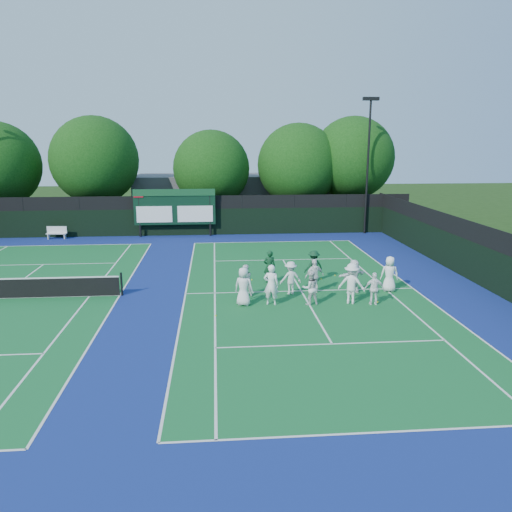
{
  "coord_description": "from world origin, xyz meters",
  "views": [
    {
      "loc": [
        -4.04,
        -21.55,
        7.01
      ],
      "look_at": [
        -2.0,
        3.0,
        1.3
      ],
      "focal_mm": 35.0,
      "sensor_mm": 36.0,
      "label": 1
    }
  ],
  "objects": [
    {
      "name": "player_back_1",
      "position": [
        -0.58,
        0.59,
        0.78
      ],
      "size": [
        1.09,
        0.73,
        1.56
      ],
      "primitive_type": "imported",
      "rotation": [
        0.0,
        0.0,
        3.3
      ],
      "color": "silver",
      "rests_on": "ground"
    },
    {
      "name": "player_front_1",
      "position": [
        -1.66,
        -0.89,
        0.91
      ],
      "size": [
        0.75,
        0.58,
        1.81
      ],
      "primitive_type": "imported",
      "rotation": [
        0.0,
        0.0,
        2.9
      ],
      "color": "white",
      "rests_on": "ground"
    },
    {
      "name": "coach_left",
      "position": [
        -1.35,
        2.59,
        0.83
      ],
      "size": [
        0.62,
        0.42,
        1.66
      ],
      "primitive_type": "imported",
      "rotation": [
        0.0,
        0.0,
        3.18
      ],
      "color": "#0F371D",
      "rests_on": "ground"
    },
    {
      "name": "court_apron",
      "position": [
        -6.0,
        1.0,
        0.0
      ],
      "size": [
        34.0,
        32.0,
        0.01
      ],
      "primitive_type": "cube",
      "color": "navy",
      "rests_on": "ground"
    },
    {
      "name": "coach_right",
      "position": [
        0.9,
        2.61,
        0.81
      ],
      "size": [
        1.19,
        0.94,
        1.62
      ],
      "primitive_type": "imported",
      "rotation": [
        0.0,
        0.0,
        3.52
      ],
      "color": "#0E361E",
      "rests_on": "ground"
    },
    {
      "name": "tree_b",
      "position": [
        -13.3,
        19.58,
        5.32
      ],
      "size": [
        6.91,
        6.91,
        8.96
      ],
      "color": "#311E0D",
      "rests_on": "ground"
    },
    {
      "name": "bench",
      "position": [
        -15.59,
        15.37,
        0.49
      ],
      "size": [
        1.47,
        0.49,
        0.92
      ],
      "color": "silver",
      "rests_on": "ground"
    },
    {
      "name": "tennis_ball_0",
      "position": [
        -4.08,
        -2.2,
        0.03
      ],
      "size": [
        0.07,
        0.07,
        0.07
      ],
      "primitive_type": "sphere",
      "color": "#BCCB17",
      "rests_on": "ground"
    },
    {
      "name": "divider_fence_right",
      "position": [
        9.0,
        1.0,
        1.36
      ],
      "size": [
        0.08,
        32.0,
        3.0
      ],
      "color": "black",
      "rests_on": "ground"
    },
    {
      "name": "light_pole_right",
      "position": [
        7.5,
        15.7,
        6.3
      ],
      "size": [
        1.2,
        0.3,
        10.12
      ],
      "color": "black",
      "rests_on": "ground"
    },
    {
      "name": "tennis_ball_3",
      "position": [
        -2.21,
        3.05,
        0.03
      ],
      "size": [
        0.07,
        0.07,
        0.07
      ],
      "primitive_type": "sphere",
      "color": "#BCCB17",
      "rests_on": "ground"
    },
    {
      "name": "tennis_ball_5",
      "position": [
        3.08,
        -1.03,
        0.03
      ],
      "size": [
        0.07,
        0.07,
        0.07
      ],
      "primitive_type": "sphere",
      "color": "#BCCB17",
      "rests_on": "ground"
    },
    {
      "name": "player_back_4",
      "position": [
        4.15,
        0.64,
        0.85
      ],
      "size": [
        0.92,
        0.7,
        1.7
      ],
      "primitive_type": "imported",
      "rotation": [
        0.0,
        0.0,
        2.94
      ],
      "color": "white",
      "rests_on": "ground"
    },
    {
      "name": "tennis_ball_1",
      "position": [
        2.27,
        3.56,
        0.03
      ],
      "size": [
        0.07,
        0.07,
        0.07
      ],
      "primitive_type": "sphere",
      "color": "#BCCB17",
      "rests_on": "ground"
    },
    {
      "name": "player_back_2",
      "position": [
        0.56,
        0.68,
        0.82
      ],
      "size": [
        1.04,
        0.68,
        1.64
      ],
      "primitive_type": "imported",
      "rotation": [
        0.0,
        0.0,
        3.46
      ],
      "color": "white",
      "rests_on": "ground"
    },
    {
      "name": "player_front_3",
      "position": [
        1.87,
        -0.98,
        0.9
      ],
      "size": [
        1.34,
        1.08,
        1.81
      ],
      "primitive_type": "imported",
      "rotation": [
        0.0,
        0.0,
        2.73
      ],
      "color": "white",
      "rests_on": "ground"
    },
    {
      "name": "player_front_0",
      "position": [
        -2.86,
        -0.85,
        0.85
      ],
      "size": [
        0.98,
        0.83,
        1.7
      ],
      "primitive_type": "imported",
      "rotation": [
        0.0,
        0.0,
        2.73
      ],
      "color": "white",
      "rests_on": "ground"
    },
    {
      "name": "tennis_ball_2",
      "position": [
        4.06,
        0.72,
        0.03
      ],
      "size": [
        0.07,
        0.07,
        0.07
      ],
      "primitive_type": "sphere",
      "color": "#BCCB17",
      "rests_on": "ground"
    },
    {
      "name": "player_back_3",
      "position": [
        2.39,
        0.49,
        0.81
      ],
      "size": [
        1.57,
        1.07,
        1.63
      ],
      "primitive_type": "imported",
      "rotation": [
        0.0,
        0.0,
        3.58
      ],
      "color": "white",
      "rests_on": "ground"
    },
    {
      "name": "back_fence",
      "position": [
        -6.0,
        16.0,
        1.36
      ],
      "size": [
        34.0,
        0.08,
        3.0
      ],
      "color": "black",
      "rests_on": "ground"
    },
    {
      "name": "tree_e",
      "position": [
        7.56,
        19.58,
        5.45
      ],
      "size": [
        6.75,
        6.75,
        9.0
      ],
      "color": "#311E0D",
      "rests_on": "ground"
    },
    {
      "name": "player_front_4",
      "position": [
        2.81,
        -1.27,
        0.73
      ],
      "size": [
        0.9,
        0.47,
        1.46
      ],
      "primitive_type": "imported",
      "rotation": [
        0.0,
        0.0,
        3.0
      ],
      "color": "white",
      "rests_on": "ground"
    },
    {
      "name": "player_front_2",
      "position": [
        0.04,
        -1.0,
        0.76
      ],
      "size": [
        0.83,
        0.69,
        1.52
      ],
      "primitive_type": "imported",
      "rotation": [
        0.0,
        0.0,
        3.32
      ],
      "color": "silver",
      "rests_on": "ground"
    },
    {
      "name": "player_back_0",
      "position": [
        -2.72,
        0.45,
        0.75
      ],
      "size": [
        0.85,
        0.73,
        1.5
      ],
      "primitive_type": "imported",
      "rotation": [
        0.0,
        0.0,
        3.38
      ],
      "color": "white",
      "rests_on": "ground"
    },
    {
      "name": "clubhouse",
      "position": [
        -2.0,
        24.0,
        2.0
      ],
      "size": [
        18.0,
        6.0,
        4.0
      ],
      "primitive_type": "cube",
      "color": "#555459",
      "rests_on": "ground"
    },
    {
      "name": "ground",
      "position": [
        0.0,
        0.0,
        0.0
      ],
      "size": [
        120.0,
        120.0,
        0.0
      ],
      "primitive_type": "plane",
      "color": "#18320D",
      "rests_on": "ground"
    },
    {
      "name": "scoreboard",
      "position": [
        -7.01,
        15.59,
        2.19
      ],
      "size": [
        6.0,
        0.21,
        3.55
      ],
      "color": "black",
      "rests_on": "ground"
    },
    {
      "name": "near_court",
      "position": [
        0.0,
        1.0,
        0.01
      ],
      "size": [
        11.05,
        23.85,
        0.01
      ],
      "color": "#125B28",
      "rests_on": "ground"
    },
    {
      "name": "tree_d",
      "position": [
        2.99,
        19.58,
        4.92
      ],
      "size": [
        6.69,
        6.69,
        8.44
      ],
      "color": "#311E0D",
      "rests_on": "ground"
    },
    {
      "name": "tree_c",
      "position": [
        -4.1,
        19.58,
        4.64
      ],
      "size": [
        6.18,
        6.18,
        7.89
      ],
      "color": "#311E0D",
      "rests_on": "ground"
    },
    {
      "name": "tennis_ball_4",
      "position": [
        1.38,
        2.93,
        0.03
      ],
      "size": [
        0.07,
        0.07,
        0.07
      ],
      "primitive_type": "sphere",
      "color": "#BCCB17",
      "rests_on": "ground"
    }
  ]
}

